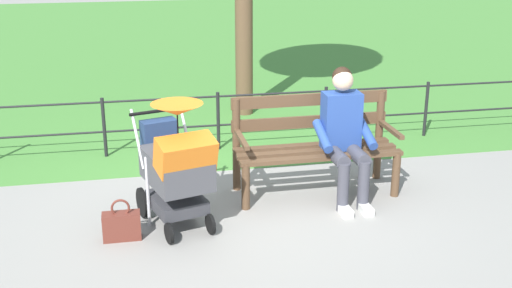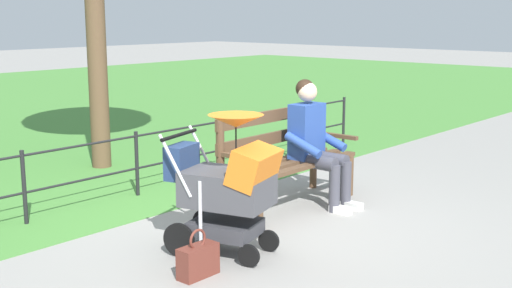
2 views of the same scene
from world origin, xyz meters
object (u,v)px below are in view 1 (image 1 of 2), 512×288
object	(u,v)px
stroller	(176,164)
park_bench	(314,140)
handbag	(122,225)
person_on_bench	(344,131)

from	to	relation	value
stroller	park_bench	bearing A→B (deg)	-158.19
park_bench	handbag	bearing A→B (deg)	20.84
park_bench	handbag	distance (m)	2.06
person_on_bench	handbag	xyz separation A→B (m)	(2.13, 0.50, -0.55)
person_on_bench	stroller	bearing A→B (deg)	11.65
handbag	stroller	bearing A→B (deg)	-161.97
park_bench	person_on_bench	world-z (taller)	person_on_bench
park_bench	person_on_bench	bearing A→B (deg)	136.18
handbag	person_on_bench	bearing A→B (deg)	-166.82
person_on_bench	stroller	world-z (taller)	person_on_bench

